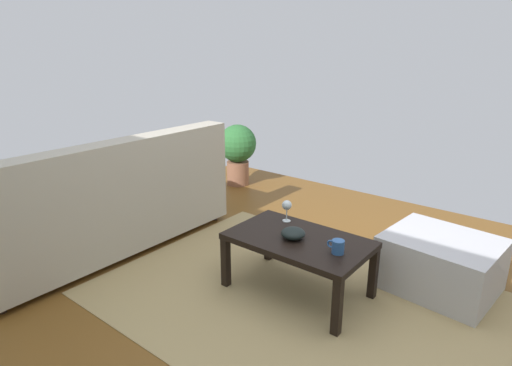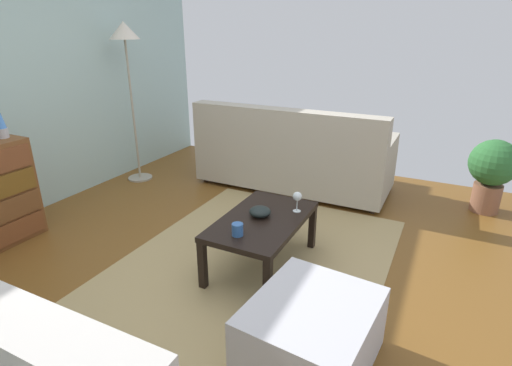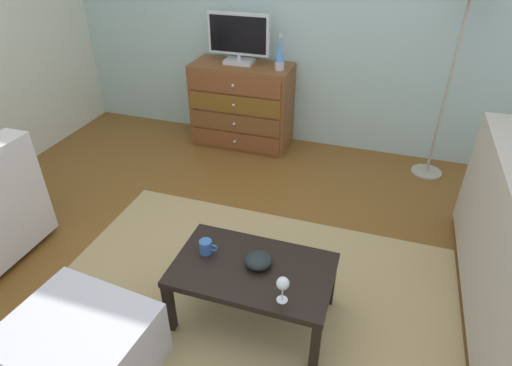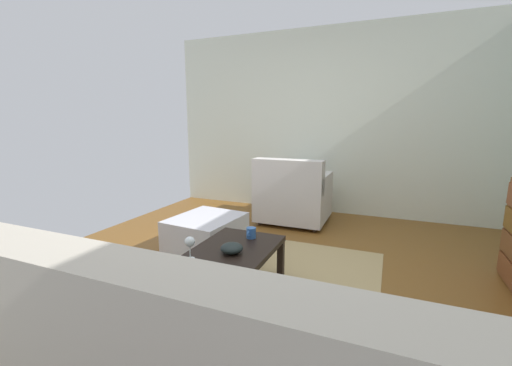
{
  "view_description": "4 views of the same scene",
  "coord_description": "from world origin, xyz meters",
  "views": [
    {
      "loc": [
        -1.11,
        1.92,
        1.61
      ],
      "look_at": [
        0.38,
        0.05,
        0.83
      ],
      "focal_mm": 30.21,
      "sensor_mm": 36.0,
      "label": 1
    },
    {
      "loc": [
        -2.09,
        -1.4,
        1.69
      ],
      "look_at": [
        0.22,
        -0.24,
        0.69
      ],
      "focal_mm": 28.05,
      "sensor_mm": 36.0,
      "label": 2
    },
    {
      "loc": [
        0.84,
        -1.96,
        2.11
      ],
      "look_at": [
        0.27,
        -0.21,
        0.93
      ],
      "focal_mm": 29.8,
      "sensor_mm": 36.0,
      "label": 3
    },
    {
      "loc": [
        2.23,
        0.75,
        1.31
      ],
      "look_at": [
        0.33,
        -0.04,
        0.92
      ],
      "focal_mm": 22.89,
      "sensor_mm": 36.0,
      "label": 4
    }
  ],
  "objects": [
    {
      "name": "area_rug",
      "position": [
        0.2,
        -0.2,
        0.0
      ],
      "size": [
        2.6,
        1.9,
        0.01
      ],
      "primitive_type": "cube",
      "color": "tan",
      "rests_on": "ground_plane"
    },
    {
      "name": "armchair",
      "position": [
        -1.78,
        -0.39,
        0.36
      ],
      "size": [
        0.8,
        0.87,
        0.86
      ],
      "color": "#332319",
      "rests_on": "ground_plane"
    },
    {
      "name": "wall_plain_left",
      "position": [
        -2.54,
        0.0,
        1.29
      ],
      "size": [
        0.12,
        4.91,
        2.59
      ],
      "primitive_type": "cube",
      "color": "silver",
      "rests_on": "ground_plane"
    },
    {
      "name": "mug",
      "position": [
        -0.03,
        -0.23,
        0.44
      ],
      "size": [
        0.11,
        0.08,
        0.08
      ],
      "color": "#3260A5",
      "rests_on": "coffee_table"
    },
    {
      "name": "bowl_decorative",
      "position": [
        0.3,
        -0.24,
        0.43
      ],
      "size": [
        0.16,
        0.16,
        0.07
      ],
      "primitive_type": "ellipsoid",
      "color": "black",
      "rests_on": "coffee_table"
    },
    {
      "name": "coffee_table",
      "position": [
        0.27,
        -0.27,
        0.35
      ],
      "size": [
        0.92,
        0.55,
        0.4
      ],
      "color": "black",
      "rests_on": "ground_plane"
    },
    {
      "name": "wine_glass",
      "position": [
        0.49,
        -0.45,
        0.51
      ],
      "size": [
        0.07,
        0.07,
        0.16
      ],
      "color": "silver",
      "rests_on": "coffee_table"
    },
    {
      "name": "ottoman",
      "position": [
        -0.46,
        -0.91,
        0.19
      ],
      "size": [
        0.75,
        0.66,
        0.37
      ],
      "primitive_type": "cube",
      "rotation": [
        0.0,
        0.0,
        -0.09
      ],
      "color": "silver",
      "rests_on": "ground_plane"
    },
    {
      "name": "ground_plane",
      "position": [
        0.0,
        0.0,
        -0.03
      ],
      "size": [
        5.56,
        4.91,
        0.05
      ],
      "primitive_type": "cube",
      "color": "brown"
    }
  ]
}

